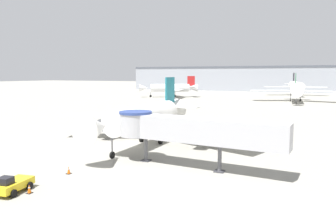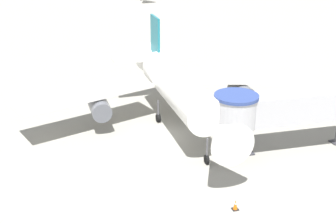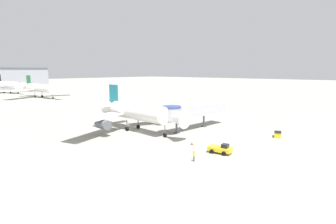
{
  "view_description": "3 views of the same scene",
  "coord_description": "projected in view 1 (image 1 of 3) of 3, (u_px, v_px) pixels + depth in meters",
  "views": [
    {
      "loc": [
        25.3,
        -41.82,
        10.78
      ],
      "look_at": [
        5.04,
        3.78,
        5.0
      ],
      "focal_mm": 35.0,
      "sensor_mm": 36.0,
      "label": 1
    },
    {
      "loc": [
        -13.11,
        -42.11,
        21.1
      ],
      "look_at": [
        -0.8,
        -4.49,
        4.49
      ],
      "focal_mm": 50.0,
      "sensor_mm": 36.0,
      "label": 2
    },
    {
      "loc": [
        -36.8,
        -42.84,
        13.68
      ],
      "look_at": [
        4.56,
        -5.8,
        4.89
      ],
      "focal_mm": 28.0,
      "sensor_mm": 36.0,
      "label": 3
    }
  ],
  "objects": [
    {
      "name": "traffic_cone_apron_front",
      "position": [
        29.0,
        189.0,
        29.74
      ],
      "size": [
        0.5,
        0.5,
        0.82
      ],
      "color": "black",
      "rests_on": "ground_plane"
    },
    {
      "name": "jet_bridge",
      "position": [
        185.0,
        129.0,
        37.83
      ],
      "size": [
        20.58,
        4.71,
        6.17
      ],
      "rotation": [
        0.0,
        0.0,
        -0.07
      ],
      "color": "#B7B7BC",
      "rests_on": "ground_plane"
    },
    {
      "name": "main_airplane",
      "position": [
        146.0,
        117.0,
        49.71
      ],
      "size": [
        34.03,
        26.12,
        10.26
      ],
      "rotation": [
        0.0,
        0.0,
        -0.02
      ],
      "color": "white",
      "rests_on": "ground_plane"
    },
    {
      "name": "terminal_building",
      "position": [
        241.0,
        79.0,
        214.88
      ],
      "size": [
        146.48,
        20.53,
        15.87
      ],
      "color": "#999EA8",
      "rests_on": "ground_plane"
    },
    {
      "name": "background_jet_red_tail",
      "position": [
        171.0,
        88.0,
        153.99
      ],
      "size": [
        25.73,
        24.99,
        9.91
      ],
      "rotation": [
        0.0,
        0.0,
        -1.07
      ],
      "color": "white",
      "rests_on": "ground_plane"
    },
    {
      "name": "ground_plane",
      "position": [
        127.0,
        146.0,
        49.41
      ],
      "size": [
        800.0,
        800.0,
        0.0
      ],
      "primitive_type": "plane",
      "color": "gray"
    },
    {
      "name": "traffic_cone_near_nose",
      "position": [
        69.0,
        170.0,
        35.54
      ],
      "size": [
        0.51,
        0.51,
        0.84
      ],
      "color": "black",
      "rests_on": "ground_plane"
    },
    {
      "name": "background_jet_black_tail",
      "position": [
        296.0,
        86.0,
        165.09
      ],
      "size": [
        30.68,
        29.89,
        11.5
      ],
      "rotation": [
        0.0,
        0.0,
        0.17
      ],
      "color": "white",
      "rests_on": "ground_plane"
    },
    {
      "name": "pushback_tug_yellow",
      "position": [
        12.0,
        185.0,
        29.84
      ],
      "size": [
        2.63,
        4.07,
        1.69
      ],
      "rotation": [
        0.0,
        0.0,
        0.15
      ],
      "color": "yellow",
      "rests_on": "ground_plane"
    },
    {
      "name": "background_jet_green_tail",
      "position": [
        296.0,
        89.0,
        127.15
      ],
      "size": [
        35.3,
        33.76,
        11.23
      ],
      "rotation": [
        0.0,
        0.0,
        0.07
      ],
      "color": "white",
      "rests_on": "ground_plane"
    }
  ]
}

